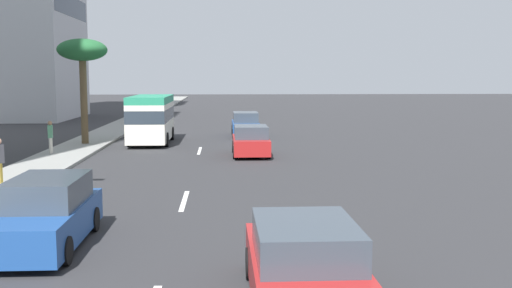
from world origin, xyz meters
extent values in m
plane|color=#2D2D30|center=(31.50, 0.00, 0.00)|extent=(198.00, 198.00, 0.00)
cube|color=gray|center=(31.50, 6.84, 0.07)|extent=(162.00, 2.75, 0.15)
cube|color=silver|center=(15.22, 0.00, 0.01)|extent=(3.20, 0.16, 0.01)
cube|color=silver|center=(28.43, 0.00, 0.01)|extent=(3.20, 0.16, 0.01)
cube|color=silver|center=(32.35, 3.07, 1.35)|extent=(6.50, 2.23, 2.24)
cube|color=#268C66|center=(32.35, 3.07, 2.68)|extent=(6.50, 2.23, 0.43)
cube|color=#28333D|center=(32.35, 3.07, 1.78)|extent=(6.51, 2.23, 0.75)
cylinder|color=black|center=(30.46, 2.02, 0.42)|extent=(0.84, 0.26, 0.84)
cylinder|color=black|center=(30.46, 4.13, 0.42)|extent=(0.84, 0.26, 0.84)
cylinder|color=black|center=(34.23, 2.02, 0.42)|extent=(0.84, 0.26, 0.84)
cylinder|color=black|center=(34.23, 4.13, 0.42)|extent=(0.84, 0.26, 0.84)
cube|color=#1E478C|center=(36.23, -2.82, 0.59)|extent=(4.71, 1.77, 0.82)
cube|color=#38424C|center=(35.99, -2.82, 1.33)|extent=(2.59, 1.63, 0.67)
cylinder|color=black|center=(37.69, -2.01, 0.32)|extent=(0.64, 0.22, 0.64)
cylinder|color=black|center=(37.69, -3.64, 0.32)|extent=(0.64, 0.22, 0.64)
cylinder|color=black|center=(34.77, -2.01, 0.32)|extent=(0.64, 0.22, 0.64)
cylinder|color=black|center=(34.77, -3.64, 0.32)|extent=(0.64, 0.22, 0.64)
cube|color=#A51E1E|center=(26.35, -2.72, 0.56)|extent=(4.11, 1.81, 0.76)
cube|color=#38424C|center=(26.15, -2.72, 1.25)|extent=(2.26, 1.66, 0.62)
cylinder|color=black|center=(27.63, -1.89, 0.32)|extent=(0.64, 0.22, 0.64)
cylinder|color=black|center=(27.63, -3.55, 0.32)|extent=(0.64, 0.22, 0.64)
cylinder|color=black|center=(25.08, -1.89, 0.32)|extent=(0.64, 0.22, 0.64)
cylinder|color=black|center=(25.08, -3.55, 0.32)|extent=(0.64, 0.22, 0.64)
cube|color=#A51E1E|center=(6.16, -2.71, 0.56)|extent=(4.48, 1.89, 0.76)
cube|color=#38424C|center=(5.94, -2.71, 1.25)|extent=(2.47, 1.74, 0.62)
cylinder|color=black|center=(7.55, -1.84, 0.32)|extent=(0.64, 0.22, 0.64)
cylinder|color=black|center=(7.55, -3.58, 0.32)|extent=(0.64, 0.22, 0.64)
cube|color=#1E478C|center=(10.07, 2.97, 0.58)|extent=(4.62, 1.76, 0.82)
cube|color=#38424C|center=(10.30, 2.97, 1.32)|extent=(2.54, 1.62, 0.67)
cylinder|color=black|center=(8.64, 2.16, 0.32)|extent=(0.64, 0.22, 0.64)
cylinder|color=black|center=(11.50, 2.16, 0.32)|extent=(0.64, 0.22, 0.64)
cylinder|color=black|center=(11.50, 3.78, 0.32)|extent=(0.64, 0.22, 0.64)
cylinder|color=beige|center=(26.51, 7.52, 0.55)|extent=(0.14, 0.14, 0.81)
cylinder|color=beige|center=(26.67, 7.52, 0.55)|extent=(0.14, 0.14, 0.81)
cube|color=#4C8C66|center=(26.59, 7.52, 1.28)|extent=(0.35, 0.27, 0.64)
sphere|color=#9E7251|center=(26.59, 7.52, 1.71)|extent=(0.22, 0.22, 0.22)
cylinder|color=gold|center=(17.40, 6.69, 0.58)|extent=(0.14, 0.14, 0.85)
cylinder|color=brown|center=(31.12, 6.81, 2.66)|extent=(0.40, 0.40, 5.02)
ellipsoid|color=#236033|center=(31.12, 6.81, 5.60)|extent=(2.86, 2.86, 1.29)
cube|color=#2D3847|center=(54.71, 13.14, 10.72)|extent=(12.01, 0.08, 1.98)
camera|label=1|loc=(-4.10, -1.28, 4.09)|focal=41.68mm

